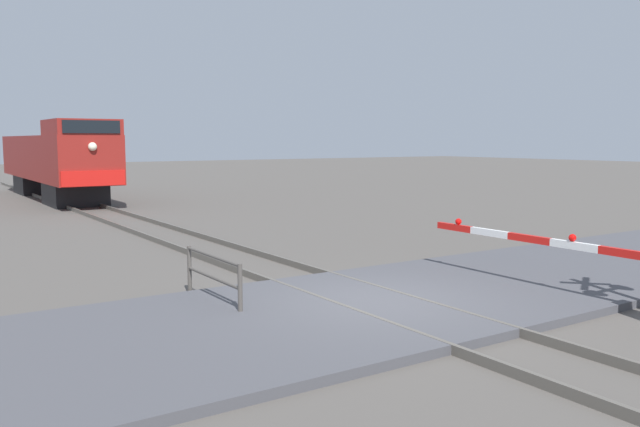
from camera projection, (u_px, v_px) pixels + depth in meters
ground_plane at (378, 308)px, 11.61m from camera, size 160.00×160.00×0.00m
rail_track_left at (346, 310)px, 11.21m from camera, size 0.08×80.00×0.15m
rail_track_right at (409, 299)px, 12.00m from camera, size 0.08×80.00×0.15m
road_surface at (378, 304)px, 11.60m from camera, size 36.00×5.13×0.15m
locomotive at (56, 160)px, 32.84m from camera, size 2.75×14.90×3.86m
crossing_gate at (624, 269)px, 11.13m from camera, size 0.36×5.76×1.27m
guard_railing at (213, 273)px, 11.70m from camera, size 0.08×2.25×0.95m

